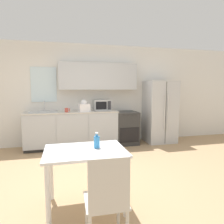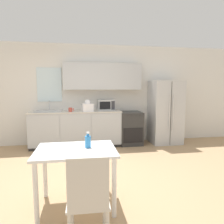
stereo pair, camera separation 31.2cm
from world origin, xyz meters
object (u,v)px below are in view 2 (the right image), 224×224
coffee_mug (71,110)px  dining_table (76,159)px  dining_chair_near (88,196)px  oven_range (130,128)px  microwave (106,105)px  drink_bottle (88,141)px  refrigerator (165,112)px

coffee_mug → dining_table: 2.61m
dining_table → dining_chair_near: size_ratio=1.07×
oven_range → microwave: (-0.65, 0.11, 0.63)m
coffee_mug → drink_bottle: (0.32, -2.54, -0.15)m
dining_table → refrigerator: bearing=48.4°
oven_range → refrigerator: refrigerator is taller
microwave → dining_chair_near: size_ratio=0.48×
drink_bottle → microwave: bearing=77.6°
dining_table → drink_bottle: drink_bottle is taller
drink_bottle → coffee_mug: bearing=97.1°
dining_chair_near → drink_bottle: 0.84m
oven_range → dining_table: bearing=-117.3°
dining_table → dining_chair_near: (0.12, -0.74, -0.10)m
refrigerator → drink_bottle: refrigerator is taller
microwave → dining_table: (-0.77, -2.85, -0.45)m
microwave → drink_bottle: microwave is taller
microwave → coffee_mug: bearing=-163.3°
coffee_mug → dining_table: size_ratio=0.13×
microwave → coffee_mug: microwave is taller
oven_range → drink_bottle: bearing=-115.0°
oven_range → dining_chair_near: size_ratio=0.95×
refrigerator → drink_bottle: size_ratio=8.52×
dining_table → microwave: bearing=74.9°
microwave → drink_bottle: 2.89m
oven_range → dining_table: (-1.42, -2.74, 0.19)m
coffee_mug → dining_table: bearing=-86.4°
dining_chair_near → microwave: bearing=81.5°
coffee_mug → drink_bottle: coffee_mug is taller
refrigerator → dining_table: bearing=-131.6°
microwave → dining_chair_near: 3.69m
oven_range → coffee_mug: (-1.58, -0.17, 0.55)m
microwave → oven_range: bearing=-9.7°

